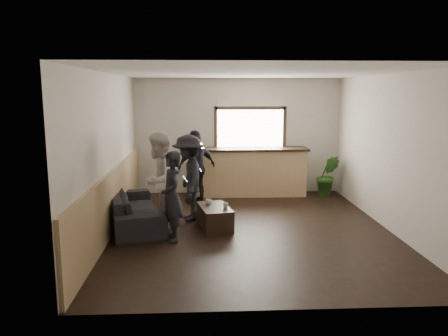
{
  "coord_description": "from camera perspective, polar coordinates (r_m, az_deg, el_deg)",
  "views": [
    {
      "loc": [
        -0.86,
        -7.63,
        2.48
      ],
      "look_at": [
        -0.46,
        0.4,
        1.07
      ],
      "focal_mm": 35.0,
      "sensor_mm": 36.0,
      "label": 1
    }
  ],
  "objects": [
    {
      "name": "ground",
      "position": [
        8.07,
        3.46,
        -7.98
      ],
      "size": [
        5.0,
        6.0,
        0.01
      ],
      "primitive_type": "cube",
      "color": "black"
    },
    {
      "name": "sofa",
      "position": [
        8.36,
        -11.66,
        -5.21
      ],
      "size": [
        1.42,
        2.36,
        0.65
      ],
      "primitive_type": "imported",
      "rotation": [
        0.0,
        0.0,
        1.84
      ],
      "color": "black",
      "rests_on": "ground"
    },
    {
      "name": "person_d",
      "position": [
        9.72,
        -3.63,
        0.12
      ],
      "size": [
        1.02,
        0.87,
        1.65
      ],
      "rotation": [
        0.0,
        0.0,
        -2.55
      ],
      "color": "black",
      "rests_on": "ground"
    },
    {
      "name": "person_b",
      "position": [
        7.98,
        -8.52,
        -1.67
      ],
      "size": [
        0.86,
        1.0,
        1.78
      ],
      "rotation": [
        0.0,
        0.0,
        -1.81
      ],
      "color": "beige",
      "rests_on": "ground"
    },
    {
      "name": "cup_b",
      "position": [
        7.91,
        0.2,
        -4.9
      ],
      "size": [
        0.15,
        0.15,
        0.1
      ],
      "primitive_type": "imported",
      "rotation": [
        0.0,
        0.0,
        4.09
      ],
      "color": "silver",
      "rests_on": "coffee_table"
    },
    {
      "name": "potted_plant",
      "position": [
        10.81,
        13.38,
        -0.95
      ],
      "size": [
        0.58,
        0.49,
        0.97
      ],
      "primitive_type": "imported",
      "rotation": [
        0.0,
        0.0,
        -0.11
      ],
      "color": "#2D6623",
      "rests_on": "ground"
    },
    {
      "name": "room_shell",
      "position": [
        7.69,
        -1.89,
        2.39
      ],
      "size": [
        5.01,
        6.01,
        2.8
      ],
      "color": "silver",
      "rests_on": "ground"
    },
    {
      "name": "person_a",
      "position": [
        7.32,
        -6.82,
        -3.73
      ],
      "size": [
        0.52,
        0.63,
        1.52
      ],
      "rotation": [
        0.0,
        0.0,
        -1.29
      ],
      "color": "black",
      "rests_on": "ground"
    },
    {
      "name": "person_c",
      "position": [
        8.46,
        -4.62,
        -1.28
      ],
      "size": [
        0.75,
        1.15,
        1.68
      ],
      "rotation": [
        0.0,
        0.0,
        -1.45
      ],
      "color": "black",
      "rests_on": "ground"
    },
    {
      "name": "bar_counter",
      "position": [
        10.55,
        3.52,
        -0.11
      ],
      "size": [
        2.7,
        0.68,
        2.13
      ],
      "color": "tan",
      "rests_on": "ground"
    },
    {
      "name": "coffee_table",
      "position": [
        8.08,
        -1.24,
        -6.44
      ],
      "size": [
        0.68,
        0.99,
        0.4
      ],
      "primitive_type": "cube",
      "rotation": [
        0.0,
        0.0,
        0.2
      ],
      "color": "black",
      "rests_on": "ground"
    },
    {
      "name": "cup_a",
      "position": [
        8.2,
        -2.0,
        -4.4
      ],
      "size": [
        0.15,
        0.15,
        0.09
      ],
      "primitive_type": "imported",
      "rotation": [
        0.0,
        0.0,
        1.03
      ],
      "color": "silver",
      "rests_on": "coffee_table"
    }
  ]
}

